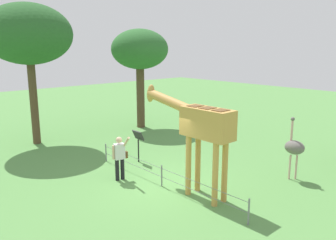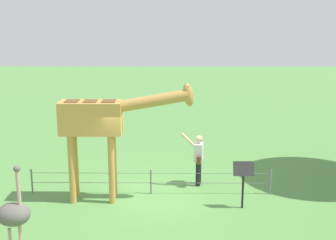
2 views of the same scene
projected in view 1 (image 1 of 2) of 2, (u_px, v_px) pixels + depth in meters
name	position (u px, v px, depth m)	size (l,w,h in m)	color
ground_plane	(164.00, 185.00, 11.71)	(60.00, 60.00, 0.00)	#568E47
giraffe	(200.00, 126.00, 10.49)	(3.70, 0.70, 3.38)	#C69347
visitor	(120.00, 156.00, 12.01)	(0.72, 0.59, 1.68)	black
ostrich	(294.00, 147.00, 12.02)	(0.70, 0.56, 2.25)	#CC9E93
tree_east	(140.00, 51.00, 19.30)	(3.23, 3.23, 5.65)	brown
tree_northeast	(28.00, 35.00, 15.74)	(4.03, 4.03, 6.64)	brown
info_sign	(138.00, 140.00, 13.91)	(0.56, 0.21, 1.32)	black
wire_fence	(162.00, 175.00, 11.55)	(7.05, 0.05, 0.75)	slate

